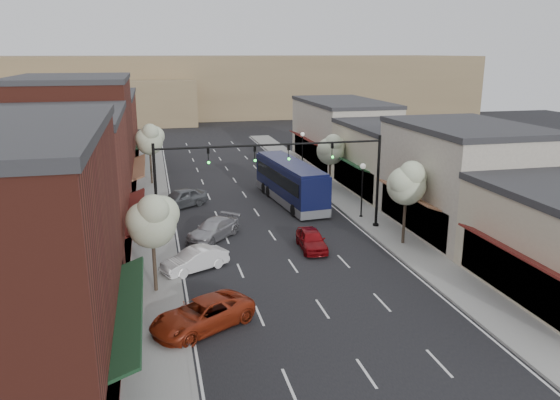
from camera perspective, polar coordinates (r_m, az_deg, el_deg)
ground at (r=32.20m, az=2.28°, el=-8.21°), size 160.00×160.00×0.00m
sidewalk_left at (r=48.64m, az=-13.26°, el=-0.36°), size 2.80×73.00×0.15m
sidewalk_right at (r=51.33m, az=5.81°, el=0.79°), size 2.80×73.00×0.15m
curb_left at (r=48.65m, az=-11.61°, el=-0.26°), size 0.25×73.00×0.17m
curb_right at (r=50.90m, az=4.32°, el=0.70°), size 0.25×73.00×0.17m
bldg_left_midnear at (r=35.94m, az=-22.86°, el=0.91°), size 10.14×14.10×9.40m
bldg_left_midfar at (r=49.40m, az=-20.46°, el=5.65°), size 10.14×14.10×10.90m
bldg_left_far at (r=65.32m, az=-18.74°, el=6.82°), size 10.14×18.10×8.40m
bldg_right_midnear at (r=41.68m, az=18.54°, el=2.10°), size 9.14×12.10×7.90m
bldg_right_midfar at (r=52.16m, az=11.61°, el=4.26°), size 9.14×12.10×6.40m
bldg_right_far at (r=64.87m, az=6.49°, el=7.02°), size 9.14×16.10×7.40m
hill_far at (r=118.91m, az=-9.58°, el=11.73°), size 120.00×30.00×12.00m
hill_near at (r=108.15m, az=-22.57°, el=9.41°), size 50.00×20.00×8.00m
signal_mast_right at (r=39.76m, az=7.09°, el=3.23°), size 8.22×0.46×7.00m
signal_mast_left at (r=37.42m, az=-9.30°, el=2.40°), size 8.22×0.46×7.00m
tree_right_near at (r=37.23m, az=13.18°, el=1.86°), size 2.85×2.65×5.95m
tree_right_far at (r=51.83m, az=5.35°, el=5.37°), size 2.85×2.65×5.43m
tree_left_near at (r=29.66m, az=-13.17°, el=-2.00°), size 2.85×2.65×5.69m
tree_left_far at (r=55.00m, az=-13.45°, el=6.23°), size 2.85×2.65×6.13m
lamp_post_near at (r=43.15m, az=8.60°, el=1.93°), size 0.44×0.44×4.44m
lamp_post_far at (r=59.43m, az=2.36°, el=5.72°), size 0.44×0.44×4.44m
coach_bus at (r=47.53m, az=1.06°, el=1.94°), size 3.78×12.05×3.62m
red_hatchback at (r=36.57m, az=3.31°, el=-4.15°), size 1.87×4.12×1.37m
parked_car_a at (r=26.77m, az=-8.13°, el=-11.77°), size 5.65×4.65×1.43m
parked_car_b at (r=33.48m, az=-8.90°, el=-6.19°), size 4.35×3.16×1.36m
parked_car_c at (r=38.84m, az=-6.99°, el=-3.06°), size 4.63×4.88×1.39m
parked_car_d at (r=46.95m, az=-10.33°, el=0.17°), size 5.01×4.25×1.62m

